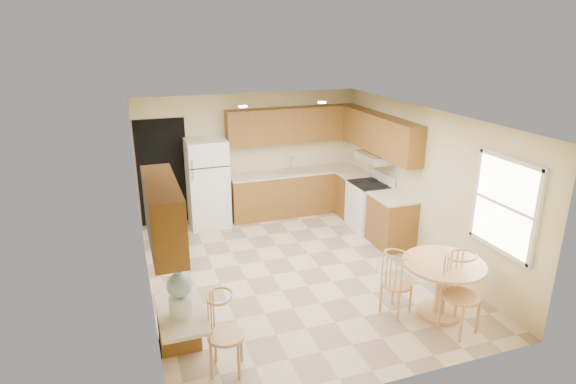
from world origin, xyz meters
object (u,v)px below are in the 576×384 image
object	(u,v)px
dining_table	(442,281)
chair_table_a	(401,280)
chair_desk	(227,330)
chair_table_b	(468,291)
refrigerator	(208,183)
water_crock	(180,293)
stove	(369,206)

from	to	relation	value
dining_table	chair_table_a	size ratio (longest dim) A/B	1.20
chair_desk	chair_table_b	bearing A→B (deg)	104.35
refrigerator	dining_table	bearing A→B (deg)	-60.83
dining_table	chair_table_b	size ratio (longest dim) A/B	1.02
chair_table_a	water_crock	bearing A→B (deg)	-109.93
chair_table_a	water_crock	distance (m)	2.92
stove	water_crock	size ratio (longest dim) A/B	1.90
chair_desk	water_crock	distance (m)	0.66
stove	water_crock	distance (m)	5.00
dining_table	chair_table_b	world-z (taller)	chair_table_b
stove	chair_table_b	xyz separation A→B (m)	(-0.52, -3.48, 0.17)
stove	chair_table_b	world-z (taller)	stove
refrigerator	water_crock	xyz separation A→B (m)	(-1.05, -4.27, 0.17)
stove	chair_table_a	world-z (taller)	stove
chair_table_b	water_crock	size ratio (longest dim) A/B	1.83
chair_desk	water_crock	size ratio (longest dim) A/B	1.67
dining_table	water_crock	size ratio (longest dim) A/B	1.87
stove	chair_table_a	bearing A→B (deg)	-110.49
dining_table	chair_table_a	distance (m)	0.56
refrigerator	stove	bearing A→B (deg)	-22.99
refrigerator	chair_table_b	size ratio (longest dim) A/B	1.63
dining_table	chair_table_b	xyz separation A→B (m)	(0.00, -0.49, 0.12)
refrigerator	chair_table_a	world-z (taller)	refrigerator
chair_table_a	chair_table_b	size ratio (longest dim) A/B	0.85
refrigerator	stove	distance (m)	3.15
chair_table_b	chair_desk	size ratio (longest dim) A/B	1.10
chair_table_b	water_crock	distance (m)	3.45
chair_desk	water_crock	bearing A→B (deg)	-92.78
refrigerator	water_crock	bearing A→B (deg)	-103.82
dining_table	water_crock	bearing A→B (deg)	-179.05
chair_table_a	chair_desk	size ratio (longest dim) A/B	0.94
chair_table_a	water_crock	xyz separation A→B (m)	(-2.87, -0.22, 0.48)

